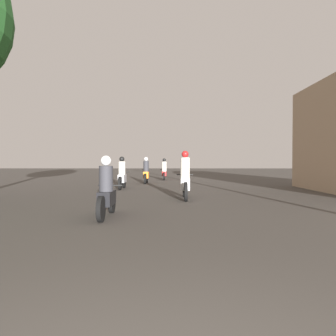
{
  "coord_description": "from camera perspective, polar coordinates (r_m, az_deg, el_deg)",
  "views": [
    {
      "loc": [
        0.1,
        -1.19,
        1.31
      ],
      "look_at": [
        -0.13,
        16.8,
        0.95
      ],
      "focal_mm": 35.0,
      "sensor_mm": 36.0,
      "label": 1
    }
  ],
  "objects": [
    {
      "name": "motorcycle_black",
      "position": [
        7.8,
        -10.65,
        -4.22
      ],
      "size": [
        0.6,
        1.86,
        1.45
      ],
      "rotation": [
        0.0,
        0.0,
        -0.13
      ],
      "color": "black",
      "rests_on": "ground_plane"
    },
    {
      "name": "motorcycle_white",
      "position": [
        11.37,
        2.99,
        -2.05
      ],
      "size": [
        0.6,
        2.03,
        1.68
      ],
      "rotation": [
        0.0,
        0.0,
        -0.06
      ],
      "color": "black",
      "rests_on": "ground_plane"
    },
    {
      "name": "motorcycle_silver",
      "position": [
        15.68,
        -8.0,
        -1.39
      ],
      "size": [
        0.6,
        1.87,
        1.54
      ],
      "rotation": [
        0.0,
        0.0,
        0.06
      ],
      "color": "black",
      "rests_on": "ground_plane"
    },
    {
      "name": "motorcycle_orange",
      "position": [
        19.52,
        -3.83,
        -0.83
      ],
      "size": [
        0.6,
        1.91,
        1.57
      ],
      "rotation": [
        0.0,
        0.0,
        -0.01
      ],
      "color": "black",
      "rests_on": "ground_plane"
    },
    {
      "name": "motorcycle_red",
      "position": [
        23.3,
        -0.66,
        -0.56
      ],
      "size": [
        0.6,
        1.9,
        1.53
      ],
      "rotation": [
        0.0,
        0.0,
        -0.09
      ],
      "color": "black",
      "rests_on": "ground_plane"
    }
  ]
}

